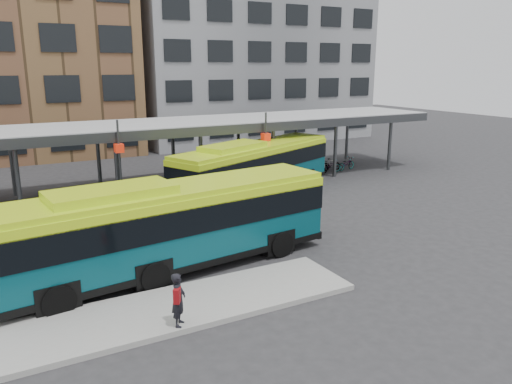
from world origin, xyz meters
The scene contains 8 objects.
ground centered at (0.00, 0.00, 0.00)m, with size 120.00×120.00×0.00m, color #28282B.
boarding_island centered at (-5.50, -3.00, 0.09)m, with size 14.00×3.00×0.18m, color gray.
canopy centered at (-0.06, 12.87, 3.91)m, with size 40.00×6.53×4.80m.
building_grey centered at (16.00, 32.00, 10.00)m, with size 24.00×14.00×20.00m, color slate.
bus_front centered at (-3.55, 0.18, 1.84)m, with size 13.05×4.23×3.53m.
bus_rear centered at (4.72, 8.75, 1.73)m, with size 12.10×7.15×3.33m.
pedestrian centered at (-4.78, -4.21, 1.01)m, with size 0.64×0.71×1.63m.
bike_rack centered at (12.60, 11.95, 0.47)m, with size 4.77×1.40×0.99m.
Camera 1 is at (-9.12, -16.91, 7.59)m, focal length 35.00 mm.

